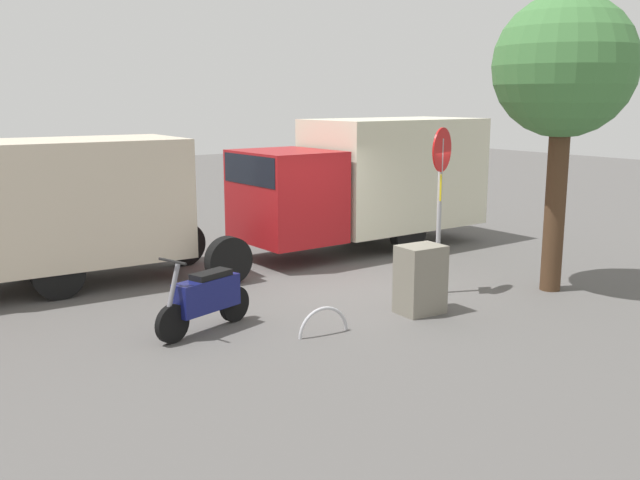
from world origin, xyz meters
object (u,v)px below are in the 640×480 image
Objects in this scene: street_tree at (564,70)px; bike_rack_hoop at (324,334)px; stop_sign at (440,185)px; utility_cabinet at (420,279)px; box_truck_near at (363,179)px; motorcycle at (206,297)px; box_truck_far at (5,208)px.

bike_rack_hoop is at bearing -3.85° from street_tree.
utility_cabinet is at bearing 33.10° from stop_sign.
box_truck_near is 8.88× the size of bike_rack_hoop.
stop_sign is 3.45× the size of bike_rack_hoop.
stop_sign is at bearing -167.06° from bike_rack_hoop.
box_truck_near is at bearing -117.71° from utility_cabinet.
street_tree reaches higher than utility_cabinet.
motorcycle is at bearing -13.35° from street_tree.
bike_rack_hoop is (-1.34, 1.13, -0.52)m from motorcycle.
box_truck_near is at bearing -166.72° from motorcycle.
utility_cabinet is at bearing 60.64° from box_truck_near.
street_tree is at bearing 149.21° from motorcycle.
utility_cabinet is at bearing 143.10° from motorcycle.
utility_cabinet is (-3.24, 1.14, 0.04)m from motorcycle.
street_tree reaches higher than box_truck_far.
utility_cabinet is (-5.15, 5.15, -0.97)m from box_truck_far.
box_truck_far is 6.27m from bike_rack_hoop.
stop_sign reaches higher than box_truck_far.
box_truck_far is 9.22× the size of bike_rack_hoop.
stop_sign is 2.64× the size of utility_cabinet.
street_tree reaches higher than bike_rack_hoop.
street_tree is at bearing 147.97° from box_truck_far.
box_truck_near reaches higher than utility_cabinet.
bike_rack_hoop is at bearing 122.21° from motorcycle.
motorcycle is at bearing 29.07° from box_truck_near.
stop_sign is 2.87m from street_tree.
box_truck_near is 2.58× the size of stop_sign.
stop_sign reaches higher than motorcycle.
motorcycle is at bearing -6.05° from stop_sign.
stop_sign is at bearing 69.52° from box_truck_near.
street_tree is (-0.57, 4.78, 2.27)m from box_truck_near.
box_truck_far is 7.35m from utility_cabinet.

